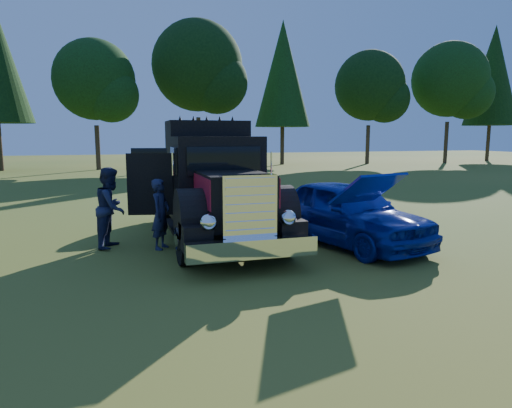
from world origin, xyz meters
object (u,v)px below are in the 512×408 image
object	(u,v)px
hotrod_coupe	(346,212)
diamond_t_truck	(214,190)
spectator_near	(161,214)
spectator_far	(111,208)

from	to	relation	value
hotrod_coupe	diamond_t_truck	bearing A→B (deg)	154.19
hotrod_coupe	spectator_near	world-z (taller)	hotrod_coupe
hotrod_coupe	spectator_near	distance (m)	4.42
diamond_t_truck	spectator_far	world-z (taller)	diamond_t_truck
hotrod_coupe	spectator_near	size ratio (longest dim) A/B	2.98
diamond_t_truck	spectator_far	size ratio (longest dim) A/B	3.78
spectator_far	hotrod_coupe	bearing A→B (deg)	-84.27
spectator_far	diamond_t_truck	bearing A→B (deg)	-68.61
diamond_t_truck	spectator_near	size ratio (longest dim) A/B	4.37
spectator_near	spectator_far	xyz separation A→B (m)	(-1.09, 0.50, 0.13)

